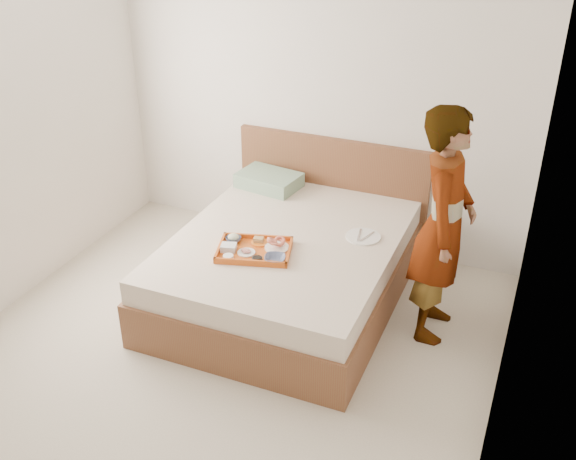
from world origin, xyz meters
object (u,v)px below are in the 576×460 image
(tray, at_px, (254,250))
(person, at_px, (443,226))
(bed, at_px, (287,268))
(dinner_plate, at_px, (363,237))

(tray, relative_size, person, 0.31)
(bed, xyz_separation_m, dinner_plate, (0.51, 0.21, 0.27))
(tray, height_order, person, person)
(tray, bearing_deg, person, -0.05)
(dinner_plate, xyz_separation_m, person, (0.58, -0.16, 0.29))
(tray, distance_m, dinner_plate, 0.81)
(dinner_plate, bearing_deg, person, -15.02)
(dinner_plate, bearing_deg, tray, -141.72)
(bed, distance_m, tray, 0.43)
(bed, relative_size, dinner_plate, 7.83)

